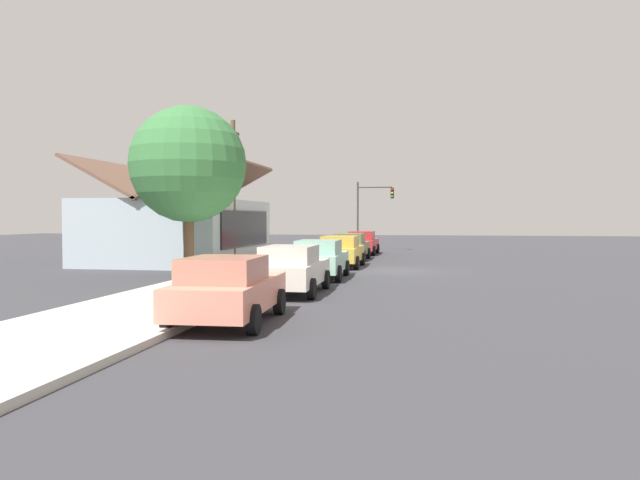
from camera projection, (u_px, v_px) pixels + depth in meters
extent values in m
plane|color=#38383D|center=(391.00, 271.00, 28.54)|extent=(120.00, 120.00, 0.00)
cube|color=beige|center=(275.00, 267.00, 29.53)|extent=(60.00, 4.20, 0.16)
cube|color=#EA8C75|center=(229.00, 294.00, 14.38)|extent=(4.59, 2.07, 0.70)
cube|color=tan|center=(224.00, 269.00, 13.91)|extent=(2.24, 1.74, 0.56)
cylinder|color=black|center=(210.00, 300.00, 15.90)|extent=(0.67, 0.25, 0.66)
cylinder|color=black|center=(279.00, 302.00, 15.65)|extent=(0.67, 0.25, 0.66)
cylinder|color=black|center=(169.00, 318.00, 13.13)|extent=(0.67, 0.25, 0.66)
cylinder|color=black|center=(253.00, 320.00, 12.89)|extent=(0.67, 0.25, 0.66)
cube|color=silver|center=(293.00, 273.00, 19.99)|extent=(4.60, 1.84, 0.70)
cube|color=beige|center=(290.00, 255.00, 19.52)|extent=(2.22, 1.59, 0.56)
cylinder|color=black|center=(276.00, 279.00, 21.55)|extent=(0.66, 0.23, 0.66)
cylinder|color=black|center=(326.00, 280.00, 21.26)|extent=(0.66, 0.23, 0.66)
cylinder|color=black|center=(255.00, 288.00, 18.75)|extent=(0.66, 0.23, 0.66)
cylinder|color=black|center=(311.00, 289.00, 18.46)|extent=(0.66, 0.23, 0.66)
cube|color=#9ED1BC|center=(320.00, 262.00, 24.96)|extent=(4.56, 1.96, 0.70)
cube|color=#86B1A0|center=(319.00, 247.00, 24.49)|extent=(2.21, 1.68, 0.56)
cylinder|color=black|center=(304.00, 267.00, 26.50)|extent=(0.67, 0.24, 0.66)
cylinder|color=black|center=(346.00, 268.00, 26.22)|extent=(0.67, 0.24, 0.66)
cylinder|color=black|center=(291.00, 273.00, 23.74)|extent=(0.67, 0.24, 0.66)
cylinder|color=black|center=(338.00, 274.00, 23.45)|extent=(0.67, 0.24, 0.66)
cube|color=gold|center=(341.00, 254.00, 30.69)|extent=(4.46, 1.89, 0.70)
cube|color=gold|center=(340.00, 242.00, 30.23)|extent=(2.14, 1.66, 0.56)
cylinder|color=black|center=(327.00, 259.00, 32.22)|extent=(0.66, 0.22, 0.66)
cylinder|color=black|center=(363.00, 259.00, 31.90)|extent=(0.66, 0.22, 0.66)
cylinder|color=black|center=(318.00, 262.00, 29.51)|extent=(0.66, 0.22, 0.66)
cylinder|color=black|center=(357.00, 263.00, 29.18)|extent=(0.66, 0.22, 0.66)
cube|color=olive|center=(350.00, 248.00, 35.97)|extent=(4.44, 1.86, 0.70)
cube|color=#61683C|center=(349.00, 238.00, 35.52)|extent=(2.13, 1.62, 0.56)
cylinder|color=black|center=(339.00, 253.00, 37.50)|extent=(0.66, 0.22, 0.66)
cylinder|color=black|center=(368.00, 253.00, 37.17)|extent=(0.66, 0.22, 0.66)
cylinder|color=black|center=(331.00, 256.00, 34.81)|extent=(0.66, 0.22, 0.66)
cylinder|color=black|center=(363.00, 256.00, 34.47)|extent=(0.66, 0.22, 0.66)
cube|color=red|center=(362.00, 244.00, 41.44)|extent=(4.78, 1.82, 0.70)
cube|color=#A9272B|center=(362.00, 235.00, 40.95)|extent=(2.30, 1.59, 0.56)
cylinder|color=black|center=(352.00, 248.00, 43.08)|extent=(0.66, 0.22, 0.66)
cylinder|color=black|center=(378.00, 249.00, 42.75)|extent=(0.66, 0.22, 0.66)
cylinder|color=black|center=(346.00, 251.00, 40.17)|extent=(0.66, 0.22, 0.66)
cylinder|color=black|center=(374.00, 251.00, 39.84)|extent=(0.66, 0.22, 0.66)
cube|color=#ADBCC6|center=(179.00, 232.00, 33.95)|extent=(10.19, 7.71, 3.45)
cube|color=black|center=(246.00, 229.00, 33.25)|extent=(8.16, 0.08, 1.93)
cube|color=brown|center=(212.00, 182.00, 33.51)|extent=(10.79, 4.15, 2.31)
cube|color=brown|center=(146.00, 183.00, 34.19)|extent=(10.79, 4.15, 2.31)
cylinder|color=brown|center=(189.00, 237.00, 25.64)|extent=(0.44, 0.44, 3.39)
sphere|color=#38753D|center=(188.00, 164.00, 25.53)|extent=(4.88, 4.88, 4.88)
cylinder|color=#383833|center=(358.00, 216.00, 46.06)|extent=(0.14, 0.14, 5.20)
cylinder|color=#383833|center=(375.00, 187.00, 45.75)|extent=(0.10, 2.60, 0.10)
cube|color=black|center=(392.00, 193.00, 45.53)|extent=(0.28, 0.24, 0.80)
sphere|color=red|center=(392.00, 189.00, 45.38)|extent=(0.16, 0.16, 0.16)
sphere|color=yellow|center=(392.00, 193.00, 45.39)|extent=(0.16, 0.16, 0.16)
sphere|color=green|center=(392.00, 196.00, 45.40)|extent=(0.16, 0.16, 0.16)
cylinder|color=brown|center=(233.00, 193.00, 31.34)|extent=(0.24, 0.24, 7.50)
cube|color=brown|center=(233.00, 132.00, 31.23)|extent=(1.80, 0.12, 0.12)
cylinder|color=red|center=(331.00, 251.00, 37.59)|extent=(0.22, 0.22, 0.55)
sphere|color=red|center=(331.00, 246.00, 37.58)|extent=(0.18, 0.18, 0.18)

